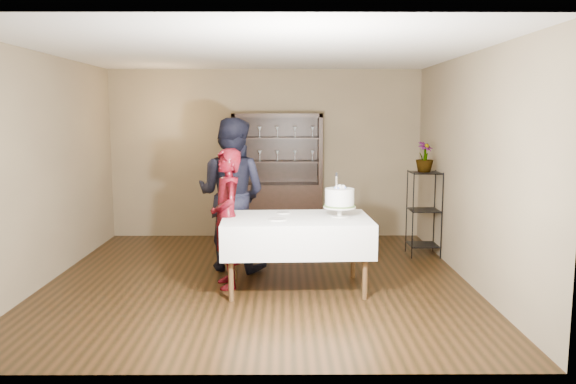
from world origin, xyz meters
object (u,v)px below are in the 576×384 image
at_px(woman, 227,218).
at_px(potted_plant, 425,157).
at_px(plant_etagere, 424,210).
at_px(cake, 340,199).
at_px(cake_table, 296,234).
at_px(man, 231,194).
at_px(china_hutch, 278,198).

bearing_deg(woman, potted_plant, 103.26).
xyz_separation_m(plant_etagere, cake, (-1.34, -1.51, 0.38)).
height_order(woman, cake, woman).
distance_m(cake_table, potted_plant, 2.52).
relative_size(cake_table, potted_plant, 4.01).
bearing_deg(man, china_hutch, -88.90).
bearing_deg(china_hutch, plant_etagere, -26.83).
bearing_deg(cake, plant_etagere, 48.42).
bearing_deg(man, woman, 110.92).
xyz_separation_m(plant_etagere, cake_table, (-1.83, -1.55, -0.01)).
height_order(plant_etagere, woman, woman).
distance_m(woman, man, 0.79).
xyz_separation_m(woman, potted_plant, (2.61, 1.46, 0.60)).
bearing_deg(plant_etagere, china_hutch, 153.17).
relative_size(woman, potted_plant, 3.79).
bearing_deg(cake, woman, 177.42).
bearing_deg(cake_table, plant_etagere, 40.22).
height_order(man, cake, man).
bearing_deg(plant_etagere, man, -165.61).
xyz_separation_m(china_hutch, potted_plant, (2.07, -1.04, 0.74)).
bearing_deg(cake, cake_table, -175.42).
distance_m(china_hutch, potted_plant, 2.43).
relative_size(woman, cake, 3.17).
xyz_separation_m(man, potted_plant, (2.63, 0.69, 0.43)).
xyz_separation_m(plant_etagere, man, (-2.65, -0.68, 0.32)).
relative_size(cake_table, man, 0.87).
relative_size(china_hutch, cake_table, 1.18).
xyz_separation_m(china_hutch, cake, (0.74, -2.56, 0.37)).
bearing_deg(man, cake, 166.75).
xyz_separation_m(china_hutch, woman, (-0.54, -2.50, 0.14)).
distance_m(plant_etagere, woman, 3.00).
height_order(plant_etagere, cake, cake).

